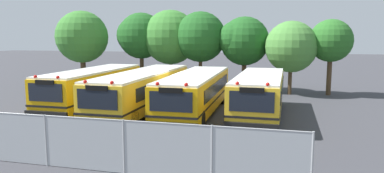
# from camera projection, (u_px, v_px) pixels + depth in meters

# --- Properties ---
(ground_plane) EXTENTS (160.00, 160.00, 0.00)m
(ground_plane) POSITION_uv_depth(u_px,v_px,m) (170.00, 112.00, 21.77)
(ground_plane) COLOR #38383D
(school_bus_0) EXTENTS (2.53, 9.87, 2.57)m
(school_bus_0) POSITION_uv_depth(u_px,v_px,m) (93.00, 86.00, 23.03)
(school_bus_0) COLOR #EAA80C
(school_bus_0) RESTS_ON ground_plane
(school_bus_1) EXTENTS (2.58, 11.54, 2.55)m
(school_bus_1) POSITION_uv_depth(u_px,v_px,m) (143.00, 89.00, 21.90)
(school_bus_1) COLOR yellow
(school_bus_1) RESTS_ON ground_plane
(school_bus_2) EXTENTS (2.72, 10.71, 2.52)m
(school_bus_2) POSITION_uv_depth(u_px,v_px,m) (196.00, 92.00, 21.04)
(school_bus_2) COLOR #EAA80C
(school_bus_2) RESTS_ON ground_plane
(school_bus_3) EXTENTS (2.63, 9.38, 2.54)m
(school_bus_3) POSITION_uv_depth(u_px,v_px,m) (259.00, 93.00, 20.26)
(school_bus_3) COLOR yellow
(school_bus_3) RESTS_ON ground_plane
(tree_0) EXTENTS (4.65, 4.65, 6.84)m
(tree_0) POSITION_uv_depth(u_px,v_px,m) (81.00, 37.00, 32.03)
(tree_0) COLOR #4C3823
(tree_0) RESTS_ON ground_plane
(tree_1) EXTENTS (4.45, 4.17, 6.70)m
(tree_1) POSITION_uv_depth(u_px,v_px,m) (139.00, 36.00, 32.50)
(tree_1) COLOR #4C3823
(tree_1) RESTS_ON ground_plane
(tree_2) EXTENTS (4.85, 4.85, 6.91)m
(tree_2) POSITION_uv_depth(u_px,v_px,m) (171.00, 38.00, 31.89)
(tree_2) COLOR #4C3823
(tree_2) RESTS_ON ground_plane
(tree_3) EXTENTS (4.33, 4.33, 6.69)m
(tree_3) POSITION_uv_depth(u_px,v_px,m) (202.00, 37.00, 30.56)
(tree_3) COLOR #4C3823
(tree_3) RESTS_ON ground_plane
(tree_4) EXTENTS (4.21, 4.08, 6.21)m
(tree_4) POSITION_uv_depth(u_px,v_px,m) (242.00, 41.00, 29.66)
(tree_4) COLOR #4C3823
(tree_4) RESTS_ON ground_plane
(tree_5) EXTENTS (4.02, 4.02, 5.77)m
(tree_5) POSITION_uv_depth(u_px,v_px,m) (291.00, 46.00, 27.69)
(tree_5) COLOR #4C3823
(tree_5) RESTS_ON ground_plane
(tree_6) EXTENTS (3.29, 3.29, 5.88)m
(tree_6) POSITION_uv_depth(u_px,v_px,m) (330.00, 40.00, 27.42)
(tree_6) COLOR #4C3823
(tree_6) RESTS_ON ground_plane
(chainlink_fence) EXTENTS (14.90, 0.07, 1.85)m
(chainlink_fence) POSITION_uv_depth(u_px,v_px,m) (84.00, 143.00, 12.15)
(chainlink_fence) COLOR #9EA0A3
(chainlink_fence) RESTS_ON ground_plane
(traffic_cone) EXTENTS (0.44, 0.44, 0.58)m
(traffic_cone) POSITION_uv_depth(u_px,v_px,m) (231.00, 159.00, 12.51)
(traffic_cone) COLOR #EA5914
(traffic_cone) RESTS_ON ground_plane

